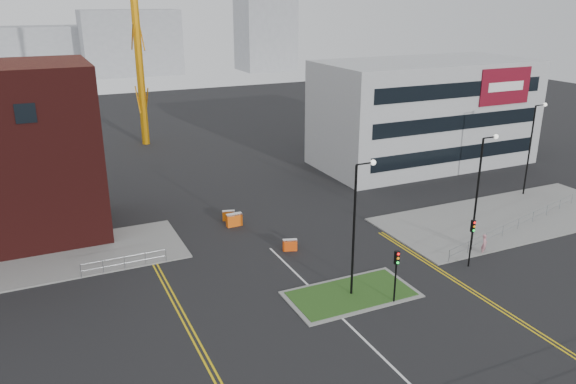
% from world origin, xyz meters
% --- Properties ---
extents(ground, '(200.00, 200.00, 0.00)m').
position_xyz_m(ground, '(0.00, 0.00, 0.00)').
color(ground, black).
rests_on(ground, ground).
extents(pavement_right, '(24.00, 10.00, 0.12)m').
position_xyz_m(pavement_right, '(22.00, 14.00, 0.06)').
color(pavement_right, slate).
rests_on(pavement_right, ground).
extents(island_kerb, '(8.60, 4.60, 0.08)m').
position_xyz_m(island_kerb, '(2.00, 8.00, 0.04)').
color(island_kerb, slate).
rests_on(island_kerb, ground).
extents(grass_island, '(8.00, 4.00, 0.12)m').
position_xyz_m(grass_island, '(2.00, 8.00, 0.06)').
color(grass_island, '#244818').
rests_on(grass_island, ground).
extents(office_block, '(25.00, 12.20, 12.00)m').
position_xyz_m(office_block, '(26.01, 31.97, 6.00)').
color(office_block, '#A6A8AB').
rests_on(office_block, ground).
extents(streetlamp_island, '(1.46, 0.36, 9.18)m').
position_xyz_m(streetlamp_island, '(2.22, 8.00, 5.41)').
color(streetlamp_island, black).
rests_on(streetlamp_island, ground).
extents(streetlamp_right_near, '(1.46, 0.36, 9.18)m').
position_xyz_m(streetlamp_right_near, '(14.22, 10.00, 5.41)').
color(streetlamp_right_near, black).
rests_on(streetlamp_right_near, ground).
extents(streetlamp_right_far, '(1.46, 0.36, 9.18)m').
position_xyz_m(streetlamp_right_far, '(28.22, 18.00, 5.41)').
color(streetlamp_right_far, black).
rests_on(streetlamp_right_far, ground).
extents(traffic_light_island, '(0.28, 0.33, 3.65)m').
position_xyz_m(traffic_light_island, '(4.00, 5.98, 2.57)').
color(traffic_light_island, black).
rests_on(traffic_light_island, ground).
extents(traffic_light_right, '(0.28, 0.33, 3.65)m').
position_xyz_m(traffic_light_right, '(12.00, 7.98, 2.57)').
color(traffic_light_right, black).
rests_on(traffic_light_right, ground).
extents(railing_left, '(6.05, 0.05, 1.10)m').
position_xyz_m(railing_left, '(-11.00, 18.00, 0.74)').
color(railing_left, gray).
rests_on(railing_left, ground).
extents(railing_right, '(19.05, 5.05, 1.10)m').
position_xyz_m(railing_right, '(20.50, 11.50, 0.78)').
color(railing_right, gray).
rests_on(railing_right, ground).
extents(centre_line, '(0.15, 30.00, 0.01)m').
position_xyz_m(centre_line, '(0.00, 2.00, 0.01)').
color(centre_line, silver).
rests_on(centre_line, ground).
extents(yellow_left_a, '(0.12, 24.00, 0.01)m').
position_xyz_m(yellow_left_a, '(-9.00, 10.00, 0.01)').
color(yellow_left_a, gold).
rests_on(yellow_left_a, ground).
extents(yellow_left_b, '(0.12, 24.00, 0.01)m').
position_xyz_m(yellow_left_b, '(-8.70, 10.00, 0.01)').
color(yellow_left_b, gold).
rests_on(yellow_left_b, ground).
extents(yellow_right_a, '(0.12, 20.00, 0.01)m').
position_xyz_m(yellow_right_a, '(9.50, 6.00, 0.01)').
color(yellow_right_a, gold).
rests_on(yellow_right_a, ground).
extents(yellow_right_b, '(0.12, 20.00, 0.01)m').
position_xyz_m(yellow_right_b, '(9.80, 6.00, 0.01)').
color(yellow_right_b, gold).
rests_on(yellow_right_b, ground).
extents(skyline_b, '(24.00, 12.00, 16.00)m').
position_xyz_m(skyline_b, '(10.00, 130.00, 8.00)').
color(skyline_b, gray).
rests_on(skyline_b, ground).
extents(skyline_c, '(14.00, 12.00, 28.00)m').
position_xyz_m(skyline_c, '(45.00, 125.00, 14.00)').
color(skyline_c, gray).
rests_on(skyline_c, ground).
extents(skyline_d, '(30.00, 12.00, 12.00)m').
position_xyz_m(skyline_d, '(-8.00, 140.00, 6.00)').
color(skyline_d, gray).
rests_on(skyline_d, ground).
extents(pedestrian, '(0.70, 0.65, 1.61)m').
position_xyz_m(pedestrian, '(14.51, 9.17, 0.81)').
color(pedestrian, '#C17D87').
rests_on(pedestrian, ground).
extents(barrier_left, '(1.38, 0.49, 1.15)m').
position_xyz_m(barrier_left, '(-1.00, 22.53, 0.63)').
color(barrier_left, '#FF5F0E').
rests_on(barrier_left, ground).
extents(barrier_mid, '(1.17, 0.70, 0.94)m').
position_xyz_m(barrier_mid, '(1.25, 16.00, 0.51)').
color(barrier_mid, '#F54C0D').
rests_on(barrier_mid, ground).
extents(barrier_right, '(1.14, 0.64, 0.91)m').
position_xyz_m(barrier_right, '(-1.00, 24.00, 0.49)').
color(barrier_right, orange).
rests_on(barrier_right, ground).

